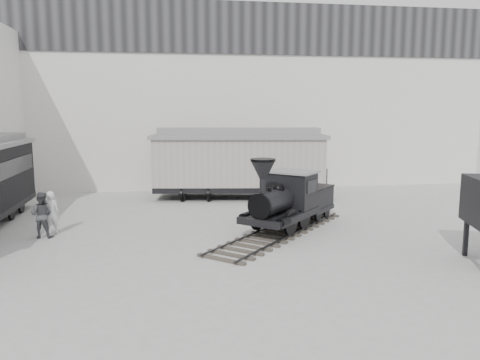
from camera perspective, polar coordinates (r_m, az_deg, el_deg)
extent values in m
plane|color=#9E9E9B|center=(15.15, 3.08, -9.71)|extent=(90.00, 90.00, 0.00)
cube|color=silver|center=(29.26, -2.81, 9.95)|extent=(34.00, 2.40, 11.00)
cube|color=#232326|center=(28.41, -2.60, 18.11)|extent=(34.00, 0.12, 3.00)
cube|color=#39312B|center=(18.29, 4.82, -6.31)|extent=(6.86, 7.48, 0.15)
cube|color=#2D2D30|center=(18.58, 3.03, -5.91)|extent=(5.55, 6.33, 0.05)
cube|color=#2D2D30|center=(17.99, 6.67, -6.43)|extent=(5.55, 6.33, 0.05)
cylinder|color=black|center=(18.10, 2.18, -4.57)|extent=(0.74, 0.82, 1.00)
cylinder|color=black|center=(17.44, 6.20, -5.12)|extent=(0.74, 0.82, 1.00)
cylinder|color=black|center=(19.10, 3.98, -3.90)|extent=(0.74, 0.82, 1.00)
cylinder|color=black|center=(18.48, 7.84, -4.38)|extent=(0.74, 0.82, 1.00)
cube|color=black|center=(18.24, 5.05, -4.15)|extent=(3.52, 3.65, 0.25)
cylinder|color=black|center=(17.58, 4.11, -2.68)|extent=(2.06, 2.17, 0.91)
cylinder|color=black|center=(16.75, 2.79, -0.76)|extent=(0.33, 0.33, 0.54)
cone|color=black|center=(16.67, 2.81, 1.24)|extent=(1.23, 1.23, 0.64)
sphere|color=black|center=(17.81, 4.68, -1.12)|extent=(0.47, 0.47, 0.47)
cube|color=black|center=(18.80, 6.24, -1.21)|extent=(2.14, 2.09, 1.41)
cube|color=gray|center=(18.69, 6.27, 1.03)|extent=(2.39, 2.34, 0.07)
cube|color=black|center=(20.34, 8.27, -1.96)|extent=(2.42, 2.44, 0.82)
cylinder|color=black|center=(25.59, -5.32, -1.32)|extent=(2.09, 1.06, 0.80)
cylinder|color=black|center=(25.64, 5.00, -1.29)|extent=(2.09, 1.06, 0.80)
cube|color=black|center=(25.48, -0.15, -0.87)|extent=(9.27, 3.68, 0.30)
cube|color=#9A958B|center=(25.29, -0.15, 2.27)|extent=(9.28, 3.78, 2.50)
cube|color=gray|center=(25.18, -0.15, 5.33)|extent=(9.62, 4.12, 0.20)
cube|color=gray|center=(25.17, -0.15, 5.97)|extent=(8.70, 2.34, 0.36)
imported|color=silver|center=(19.35, -22.06, -3.73)|extent=(0.72, 0.59, 1.69)
imported|color=#414145|center=(19.02, -23.02, -3.93)|extent=(0.94, 0.78, 1.73)
cube|color=black|center=(17.09, 25.82, -6.29)|extent=(0.17, 0.17, 1.24)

